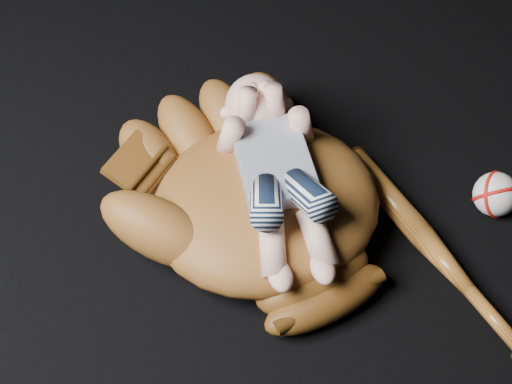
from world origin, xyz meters
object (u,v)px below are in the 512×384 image
Objects in this scene: baseball_bat at (432,247)px; baseball at (496,194)px; newborn_baby at (279,174)px; baseball_glove at (265,196)px.

baseball is (0.14, 0.06, 0.02)m from baseball_bat.
baseball_glove is at bearing 157.88° from newborn_baby.
newborn_baby reaches higher than baseball.
baseball_glove is 7.05× the size of baseball.
baseball reaches higher than baseball_bat.
baseball_bat is at bearing -41.21° from baseball_glove.
newborn_baby is (0.02, -0.01, 0.06)m from baseball_glove.
newborn_baby is 5.20× the size of baseball.
baseball is at bearing 25.14° from baseball_bat.
baseball_glove is at bearing 171.85° from baseball.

